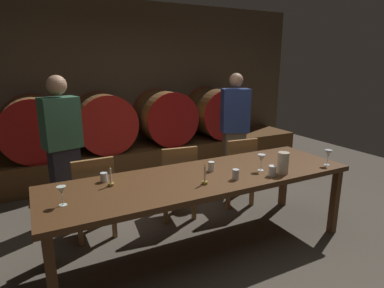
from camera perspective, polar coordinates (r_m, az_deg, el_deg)
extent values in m
plane|color=#4C443A|center=(3.44, 3.83, -16.79)|extent=(8.82, 8.82, 0.00)
cube|color=brown|center=(5.75, -11.93, 10.18)|extent=(6.79, 0.24, 2.77)
cube|color=brown|center=(5.44, -9.71, -2.49)|extent=(6.11, 0.90, 0.43)
cylinder|color=brown|center=(5.06, -26.46, 2.58)|extent=(0.88, 0.73, 0.88)
cylinder|color=#9E1411|center=(4.69, -26.32, 1.76)|extent=(0.90, 0.03, 0.90)
cylinder|color=#9E1411|center=(5.43, -26.57, 3.30)|extent=(0.90, 0.03, 0.90)
cylinder|color=#2D2D33|center=(5.06, -26.46, 2.58)|extent=(0.89, 0.04, 0.89)
cylinder|color=brown|center=(5.16, -15.54, 3.79)|extent=(0.88, 0.73, 0.88)
cylinder|color=#B21C16|center=(4.80, -14.57, 3.07)|extent=(0.90, 0.03, 0.90)
cylinder|color=#B21C16|center=(5.53, -16.38, 4.41)|extent=(0.90, 0.03, 0.90)
cylinder|color=#2D2D33|center=(5.16, -15.54, 3.79)|extent=(0.89, 0.04, 0.89)
cylinder|color=brown|center=(5.46, -4.89, 4.83)|extent=(0.88, 0.73, 0.88)
cylinder|color=#9E1411|center=(5.12, -3.25, 4.20)|extent=(0.90, 0.03, 0.90)
cylinder|color=#9E1411|center=(5.81, -6.34, 5.37)|extent=(0.90, 0.03, 0.90)
cylinder|color=#2D2D33|center=(5.46, -4.89, 4.83)|extent=(0.89, 0.04, 0.89)
cylinder|color=brown|center=(5.91, 4.18, 5.58)|extent=(0.88, 0.73, 0.88)
cylinder|color=#9E1411|center=(5.60, 6.21, 5.03)|extent=(0.90, 0.03, 0.90)
cylinder|color=#9E1411|center=(6.24, 2.34, 6.07)|extent=(0.90, 0.03, 0.90)
cylinder|color=#2D2D33|center=(5.91, 4.18, 5.58)|extent=(0.89, 0.04, 0.89)
cube|color=#4C2D16|center=(3.01, 2.08, -6.09)|extent=(2.92, 0.88, 0.05)
cube|color=#4C2D16|center=(2.52, -23.70, -21.61)|extent=(0.07, 0.07, 0.70)
cube|color=#4C2D16|center=(3.74, 24.10, -9.38)|extent=(0.07, 0.07, 0.70)
cube|color=#4C2D16|center=(3.17, -24.77, -13.82)|extent=(0.07, 0.07, 0.70)
cube|color=#4C2D16|center=(4.21, 16.04, -6.01)|extent=(0.07, 0.07, 0.70)
cube|color=olive|center=(3.51, -17.44, -8.74)|extent=(0.41, 0.41, 0.04)
cube|color=olive|center=(3.26, -17.11, -6.16)|extent=(0.40, 0.05, 0.42)
cube|color=olive|center=(3.79, -15.14, -10.63)|extent=(0.04, 0.04, 0.42)
cube|color=olive|center=(3.74, -20.30, -11.41)|extent=(0.04, 0.04, 0.42)
cube|color=olive|center=(3.49, -13.77, -12.81)|extent=(0.04, 0.04, 0.42)
cube|color=olive|center=(3.43, -19.41, -13.71)|extent=(0.04, 0.04, 0.42)
cube|color=olive|center=(3.76, -2.99, -6.51)|extent=(0.45, 0.45, 0.04)
cube|color=olive|center=(3.52, -2.18, -4.00)|extent=(0.40, 0.09, 0.42)
cube|color=olive|center=(4.04, -1.33, -8.45)|extent=(0.05, 0.05, 0.42)
cube|color=olive|center=(3.96, -6.06, -9.06)|extent=(0.05, 0.05, 0.42)
cube|color=olive|center=(3.75, 0.35, -10.36)|extent=(0.05, 0.05, 0.42)
cube|color=olive|center=(3.66, -4.75, -11.09)|extent=(0.05, 0.05, 0.42)
cube|color=olive|center=(4.14, 7.55, -4.62)|extent=(0.44, 0.44, 0.04)
cube|color=olive|center=(3.92, 8.94, -2.23)|extent=(0.40, 0.08, 0.42)
cube|color=olive|center=(4.43, 8.30, -6.48)|extent=(0.05, 0.05, 0.42)
cube|color=olive|center=(4.28, 4.33, -7.14)|extent=(0.05, 0.05, 0.42)
cube|color=olive|center=(4.17, 10.66, -7.99)|extent=(0.05, 0.05, 0.42)
cube|color=olive|center=(4.00, 6.49, -8.78)|extent=(0.05, 0.05, 0.42)
cube|color=black|center=(3.90, -21.44, -6.81)|extent=(0.34, 0.27, 0.87)
cube|color=#336047|center=(3.72, -22.44, 3.50)|extent=(0.43, 0.33, 0.55)
sphere|color=tan|center=(3.67, -23.05, 9.65)|extent=(0.21, 0.21, 0.21)
cube|color=brown|center=(4.74, 7.43, -2.58)|extent=(0.35, 0.29, 0.81)
cube|color=navy|center=(4.58, 7.72, 5.95)|extent=(0.44, 0.35, 0.61)
sphere|color=tan|center=(4.54, 7.90, 11.23)|extent=(0.19, 0.19, 0.19)
cylinder|color=olive|center=(2.84, -14.25, -7.02)|extent=(0.05, 0.05, 0.02)
cylinder|color=#EDE5CC|center=(2.81, -14.35, -5.52)|extent=(0.02, 0.02, 0.13)
cone|color=yellow|center=(2.79, -14.45, -4.00)|extent=(0.01, 0.01, 0.02)
cylinder|color=olive|center=(2.79, 2.30, -6.91)|extent=(0.05, 0.05, 0.02)
cylinder|color=#EDE5CC|center=(2.76, 2.31, -5.33)|extent=(0.02, 0.02, 0.14)
cone|color=yellow|center=(2.74, 2.33, -3.73)|extent=(0.01, 0.01, 0.02)
cylinder|color=beige|center=(3.14, 15.97, -3.28)|extent=(0.11, 0.11, 0.21)
cylinder|color=silver|center=(2.59, -22.03, -10.06)|extent=(0.06, 0.06, 0.00)
cylinder|color=silver|center=(2.57, -22.12, -9.22)|extent=(0.01, 0.01, 0.08)
cone|color=silver|center=(2.55, -22.27, -7.72)|extent=(0.07, 0.07, 0.07)
cylinder|color=white|center=(3.20, 12.17, -4.60)|extent=(0.06, 0.06, 0.00)
cylinder|color=white|center=(3.19, 12.21, -3.88)|extent=(0.01, 0.01, 0.08)
cone|color=white|center=(3.17, 12.29, -2.52)|extent=(0.08, 0.08, 0.08)
cylinder|color=white|center=(3.57, 22.96, -3.45)|extent=(0.06, 0.06, 0.00)
cylinder|color=white|center=(3.56, 23.02, -2.83)|extent=(0.01, 0.01, 0.08)
cone|color=white|center=(3.54, 23.15, -1.61)|extent=(0.07, 0.07, 0.08)
cylinder|color=silver|center=(2.94, -15.46, -5.74)|extent=(0.06, 0.06, 0.08)
cylinder|color=white|center=(3.11, 3.46, -4.01)|extent=(0.06, 0.06, 0.09)
cylinder|color=silver|center=(2.92, 7.80, -5.39)|extent=(0.06, 0.06, 0.09)
cylinder|color=white|center=(3.07, 14.15, -4.66)|extent=(0.07, 0.07, 0.10)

